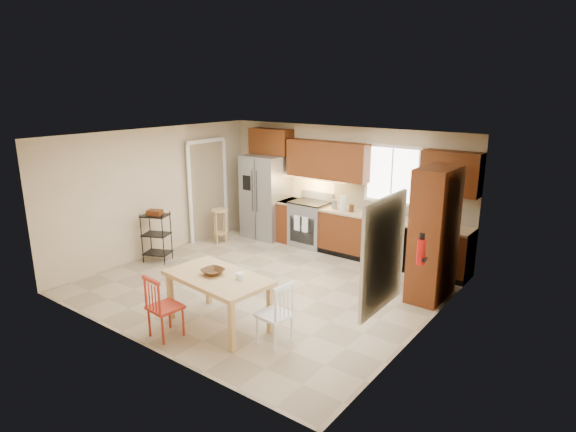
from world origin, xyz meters
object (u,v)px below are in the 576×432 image
(soap_bottle, at_px, (401,216))
(utility_cart, at_px, (157,237))
(range_stove, at_px, (310,224))
(dining_table, at_px, (219,301))
(pantry, at_px, (434,234))
(bar_stool, at_px, (220,226))
(fire_extinguisher, at_px, (421,252))
(chair_red, at_px, (165,306))
(table_bowl, at_px, (213,274))
(refrigerator, at_px, (266,196))
(table_jar, at_px, (240,278))
(chair_white, at_px, (274,313))

(soap_bottle, height_order, utility_cart, soap_bottle)
(range_stove, xyz_separation_m, dining_table, (0.95, -3.68, -0.09))
(range_stove, xyz_separation_m, pantry, (2.98, -0.99, 0.59))
(bar_stool, bearing_deg, fire_extinguisher, -2.84)
(range_stove, xyz_separation_m, chair_red, (0.60, -4.33, -0.02))
(pantry, bearing_deg, table_bowl, -128.25)
(refrigerator, relative_size, fire_extinguisher, 5.06)
(dining_table, bearing_deg, soap_bottle, 79.21)
(refrigerator, xyz_separation_m, bar_stool, (-0.51, -0.94, -0.54))
(pantry, distance_m, bar_stool, 4.69)
(table_bowl, height_order, table_jar, table_jar)
(pantry, height_order, dining_table, pantry)
(chair_red, height_order, utility_cart, utility_cart)
(refrigerator, bearing_deg, table_jar, -55.50)
(range_stove, height_order, soap_bottle, soap_bottle)
(range_stove, distance_m, fire_extinguisher, 3.83)
(soap_bottle, distance_m, bar_stool, 3.85)
(refrigerator, bearing_deg, chair_red, -67.76)
(dining_table, height_order, chair_red, chair_red)
(soap_bottle, bearing_deg, dining_table, -106.75)
(chair_red, distance_m, utility_cart, 3.02)
(dining_table, distance_m, chair_red, 0.74)
(range_stove, height_order, bar_stool, range_stove)
(fire_extinguisher, distance_m, utility_cart, 5.07)
(fire_extinguisher, relative_size, bar_stool, 0.49)
(range_stove, bearing_deg, utility_cart, -125.87)
(range_stove, xyz_separation_m, table_jar, (1.28, -3.59, 0.31))
(soap_bottle, xyz_separation_m, table_bowl, (-1.18, -3.60, -0.26))
(range_stove, bearing_deg, bar_stool, -148.93)
(fire_extinguisher, bearing_deg, refrigerator, 155.48)
(pantry, distance_m, utility_cart, 5.09)
(table_bowl, xyz_separation_m, bar_stool, (-2.51, 2.68, -0.37))
(fire_extinguisher, xyz_separation_m, table_jar, (-1.90, -1.55, -0.33))
(pantry, xyz_separation_m, table_bowl, (-2.13, -2.70, -0.31))
(soap_bottle, relative_size, pantry, 0.09)
(table_bowl, bearing_deg, utility_cart, 156.84)
(chair_red, bearing_deg, soap_bottle, 77.32)
(dining_table, relative_size, table_bowl, 4.94)
(table_bowl, distance_m, bar_stool, 3.69)
(soap_bottle, bearing_deg, bar_stool, -166.09)
(range_stove, distance_m, bar_stool, 1.94)
(dining_table, bearing_deg, utility_cart, 163.51)
(refrigerator, relative_size, table_jar, 14.80)
(chair_red, xyz_separation_m, chair_white, (1.30, 0.70, 0.00))
(refrigerator, distance_m, range_stove, 1.24)
(soap_bottle, bearing_deg, range_stove, 177.60)
(bar_stool, xyz_separation_m, utility_cart, (-0.18, -1.54, 0.11))
(soap_bottle, height_order, chair_red, soap_bottle)
(fire_extinguisher, bearing_deg, range_stove, 147.38)
(chair_red, xyz_separation_m, table_bowl, (0.26, 0.65, 0.30))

